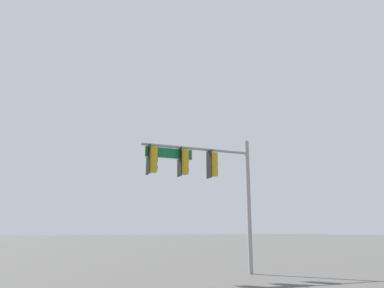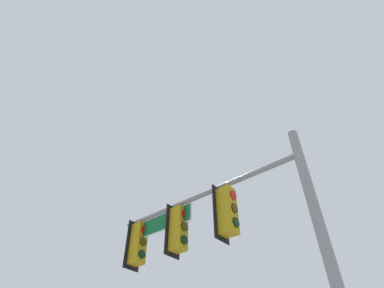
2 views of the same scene
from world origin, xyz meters
The scene contains 1 object.
signal_pole_near centered at (-5.24, -9.30, 4.44)m, with size 5.30×1.33×6.17m.
Camera 2 is at (-7.85, -3.50, 1.71)m, focal length 28.00 mm.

